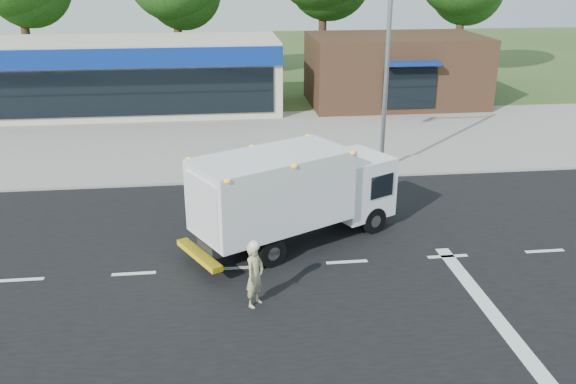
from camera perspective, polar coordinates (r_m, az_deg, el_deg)
name	(u,v)px	position (r m, az deg, el deg)	size (l,w,h in m)	color
ground	(347,262)	(17.69, 5.53, -6.57)	(120.00, 120.00, 0.00)	#385123
road_asphalt	(347,262)	(17.68, 5.53, -6.56)	(60.00, 14.00, 0.02)	black
sidewalk	(306,169)	(25.10, 1.69, 2.17)	(60.00, 2.40, 0.12)	gray
parking_apron	(289,133)	(30.61, 0.13, 5.56)	(60.00, 9.00, 0.02)	gray
lane_markings	(406,282)	(16.86, 11.03, -8.29)	(55.20, 7.00, 0.01)	silver
ems_box_truck	(293,191)	(18.09, 0.43, 0.13)	(6.88, 4.98, 2.97)	black
emergency_worker	(255,274)	(15.19, -3.14, -7.66)	(0.68, 0.73, 1.78)	tan
retail_strip_mall	(118,75)	(36.18, -15.59, 10.46)	(18.00, 6.20, 4.00)	beige
brown_storefront	(395,70)	(37.32, 9.95, 11.19)	(10.00, 6.70, 4.00)	#382316
traffic_signal_pole	(371,50)	(23.85, 7.78, 13.02)	(3.51, 0.25, 8.00)	gray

